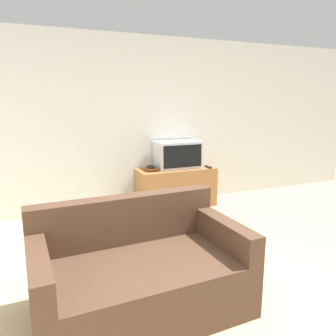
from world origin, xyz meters
TOP-DOWN VIEW (x-y plane):
  - ground_plane at (0.00, 0.00)m, footprint 14.00×14.00m
  - wall_back at (0.00, 3.03)m, footprint 9.00×0.06m
  - tv_stand at (0.73, 2.73)m, footprint 1.21×0.50m
  - television at (0.79, 2.78)m, footprint 0.70×0.40m
  - couch at (-0.59, 0.43)m, footprint 1.65×0.99m
  - book_stack at (0.32, 2.73)m, footprint 0.18×0.23m
  - remote_on_stand at (1.23, 2.60)m, footprint 0.05×0.18m

SIDE VIEW (x-z plane):
  - ground_plane at x=0.00m, z-range 0.00..0.00m
  - couch at x=-0.59m, z-range -0.14..0.71m
  - tv_stand at x=0.73m, z-range 0.00..0.61m
  - remote_on_stand at x=1.23m, z-range 0.61..0.63m
  - book_stack at x=0.32m, z-range 0.61..0.67m
  - television at x=0.79m, z-range 0.61..1.03m
  - wall_back at x=0.00m, z-range 0.00..2.60m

